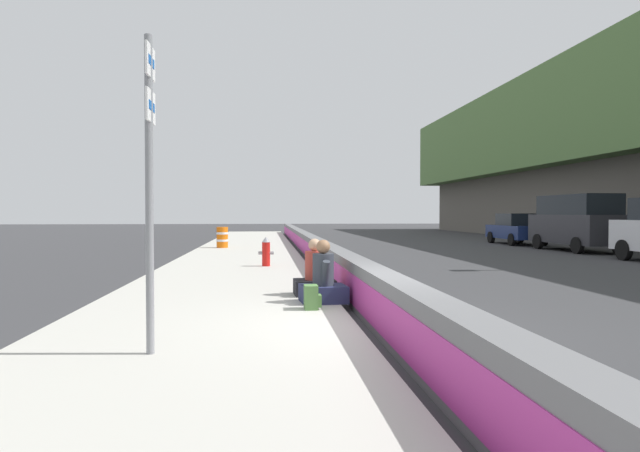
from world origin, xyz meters
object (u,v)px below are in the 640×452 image
construction_barrel (222,237)px  parked_car_fourth (577,221)px  seated_person_foreground (323,283)px  backpack (312,297)px  fire_hydrant (266,251)px  route_sign_post (150,171)px  seated_person_middle (315,277)px  parked_car_midline (517,229)px

construction_barrel → parked_car_fourth: parked_car_fourth is taller
seated_person_foreground → parked_car_fourth: 19.16m
backpack → construction_barrel: 16.81m
fire_hydrant → construction_barrel: bearing=12.4°
route_sign_post → parked_car_fourth: size_ratio=0.70×
construction_barrel → parked_car_fourth: bearing=-96.6°
seated_person_foreground → seated_person_middle: seated_person_foreground is taller
seated_person_foreground → construction_barrel: size_ratio=1.18×
fire_hydrant → parked_car_fourth: parked_car_fourth is taller
backpack → parked_car_midline: parked_car_midline is taller
seated_person_middle → parked_car_midline: (18.62, -12.87, 0.38)m
backpack → construction_barrel: construction_barrel is taller
seated_person_middle → construction_barrel: (14.98, 2.93, 0.14)m
seated_person_middle → backpack: size_ratio=2.75×
backpack → parked_car_midline: size_ratio=0.09×
construction_barrel → parked_car_midline: bearing=-77.0°
seated_person_foreground → construction_barrel: seated_person_foreground is taller
parked_car_fourth → parked_car_midline: 5.54m
seated_person_middle → parked_car_fourth: 18.57m
backpack → route_sign_post: bearing=142.9°
seated_person_foreground → parked_car_midline: size_ratio=0.25×
construction_barrel → seated_person_middle: bearing=-168.9°
construction_barrel → parked_car_fourth: (-1.87, -16.05, 0.73)m
construction_barrel → parked_car_midline: (3.64, -15.80, 0.24)m
parked_car_fourth → route_sign_post: bearing=138.6°
fire_hydrant → route_sign_post: bearing=172.7°
parked_car_fourth → parked_car_midline: parked_car_fourth is taller
backpack → construction_barrel: size_ratio=0.42×
backpack → parked_car_fourth: size_ratio=0.08×
seated_person_foreground → fire_hydrant: bearing=8.4°
parked_car_midline → route_sign_post: bearing=146.6°
backpack → parked_car_midline: bearing=-32.9°
seated_person_foreground → parked_car_midline: 23.34m
route_sign_post → construction_barrel: (19.31, 0.68, -1.59)m
fire_hydrant → parked_car_fourth: 15.80m
seated_person_middle → construction_barrel: 15.26m
seated_person_middle → backpack: 1.62m
seated_person_foreground → parked_car_midline: parked_car_midline is taller
construction_barrel → route_sign_post: bearing=-178.0°
backpack → parked_car_midline: 24.08m
seated_person_middle → construction_barrel: seated_person_middle is taller
seated_person_foreground → parked_car_fourth: (14.01, -13.04, 0.86)m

